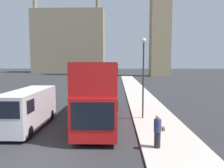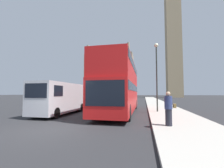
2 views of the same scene
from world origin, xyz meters
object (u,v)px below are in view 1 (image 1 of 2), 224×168
Objects in this scene: pedestrian at (158,131)px; parked_sedan at (82,85)px; white_van at (28,108)px; street_lamp at (143,67)px; red_double_decker_bus at (101,89)px.

pedestrian is 0.37× the size of parked_sedan.
pedestrian reaches higher than parked_sedan.
white_van is 21.52m from parked_sedan.
pedestrian is 0.28× the size of street_lamp.
street_lamp is (-0.05, 5.92, 3.13)m from pedestrian.
white_van is at bearing -163.16° from street_lamp.
pedestrian is (8.00, -3.51, -0.40)m from white_van.
red_double_decker_bus is at bearing 121.24° from pedestrian.
street_lamp reaches higher than red_double_decker_bus.
red_double_decker_bus is at bearing -76.95° from parked_sedan.
red_double_decker_bus is 3.65m from street_lamp.
parked_sedan is at bearing 103.05° from red_double_decker_bus.
parked_sedan is at bearing 107.36° from pedestrian.
parked_sedan is (-7.82, 25.02, -0.28)m from pedestrian.
white_van is (-4.74, -1.87, -1.09)m from red_double_decker_bus.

